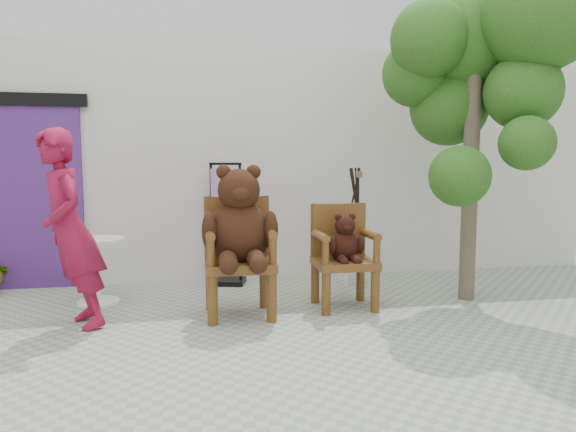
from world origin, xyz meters
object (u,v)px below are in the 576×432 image
object	(u,v)px
person	(70,230)
display_stand	(226,238)
chair_big	(239,232)
cafe_table	(97,263)
stool_bucket	(354,234)
tree	(483,56)
chair_small	(343,248)

from	to	relation	value
person	display_stand	size ratio (longest dim) A/B	1.20
chair_big	cafe_table	distance (m)	1.69
chair_big	person	xyz separation A→B (m)	(-1.53, -0.11, 0.07)
stool_bucket	tree	xyz separation A→B (m)	(1.15, -0.82, 2.01)
chair_small	stool_bucket	bearing A→B (deg)	65.17
chair_big	chair_small	bearing A→B (deg)	6.65
cafe_table	stool_bucket	world-z (taller)	stool_bucket
chair_small	display_stand	bearing A→B (deg)	132.46
chair_big	stool_bucket	world-z (taller)	chair_big
tree	person	bearing A→B (deg)	-176.27
chair_big	cafe_table	bearing A→B (deg)	153.33
cafe_table	chair_small	bearing A→B (deg)	-13.34
chair_big	person	distance (m)	1.54
chair_small	display_stand	size ratio (longest dim) A/B	0.71
chair_small	tree	xyz separation A→B (m)	(1.54, 0.03, 2.03)
person	chair_big	bearing A→B (deg)	67.22
chair_big	display_stand	size ratio (longest dim) A/B	0.99
chair_small	person	bearing A→B (deg)	-174.78
tree	chair_small	bearing A→B (deg)	-178.82
cafe_table	tree	xyz separation A→B (m)	(4.11, -0.58, 2.21)
chair_small	cafe_table	distance (m)	2.65
stool_bucket	display_stand	bearing A→B (deg)	165.55
chair_big	display_stand	world-z (taller)	display_stand
chair_small	cafe_table	size ratio (longest dim) A/B	1.53
display_stand	stool_bucket	xyz separation A→B (m)	(1.53, -0.39, 0.06)
person	tree	bearing A→B (deg)	66.76
chair_small	display_stand	world-z (taller)	display_stand
person	tree	xyz separation A→B (m)	(4.17, 0.27, 1.74)
display_stand	tree	world-z (taller)	tree
chair_small	cafe_table	bearing A→B (deg)	166.66
tree	display_stand	bearing A→B (deg)	155.66
chair_small	stool_bucket	size ratio (longest dim) A/B	0.74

